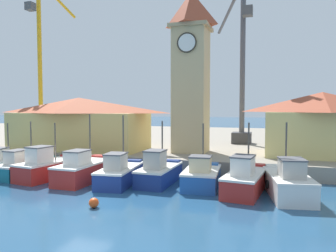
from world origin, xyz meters
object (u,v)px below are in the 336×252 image
(warehouse_right, at_px, (322,123))
(mooring_buoy, at_px, (94,203))
(fishing_boat_right_inner, at_px, (202,176))
(port_crane_near, at_px, (41,78))
(port_crane_far, at_px, (241,83))
(fishing_boat_center, at_px, (120,173))
(fishing_boat_left_outer, at_px, (25,166))
(fishing_boat_far_right, at_px, (288,183))
(fishing_boat_far_left, at_px, (3,163))
(warehouse_left, at_px, (79,123))
(fishing_boat_mid_right, at_px, (159,172))
(fishing_boat_right_outer, at_px, (246,179))
(fishing_boat_left_inner, at_px, (48,167))
(fishing_boat_mid_left, at_px, (85,170))
(clock_tower, at_px, (191,67))

(warehouse_right, relative_size, mooring_buoy, 18.09)
(fishing_boat_right_inner, distance_m, port_crane_near, 31.04)
(port_crane_far, bearing_deg, fishing_boat_center, -109.42)
(mooring_buoy, bearing_deg, warehouse_right, 50.39)
(fishing_boat_left_outer, height_order, warehouse_right, warehouse_right)
(fishing_boat_right_inner, xyz_separation_m, fishing_boat_far_right, (5.08, -0.67, 0.08))
(fishing_boat_far_left, height_order, warehouse_left, warehouse_left)
(fishing_boat_mid_right, bearing_deg, fishing_boat_far_left, 179.87)
(fishing_boat_right_outer, bearing_deg, port_crane_near, 149.06)
(fishing_boat_mid_right, height_order, port_crane_near, port_crane_near)
(fishing_boat_left_inner, relative_size, port_crane_far, 0.29)
(fishing_boat_center, height_order, port_crane_far, port_crane_far)
(fishing_boat_far_right, relative_size, warehouse_right, 0.58)
(port_crane_near, bearing_deg, fishing_boat_mid_left, -44.76)
(fishing_boat_far_right, xyz_separation_m, mooring_buoy, (-9.33, -5.16, -0.55))
(fishing_boat_center, height_order, fishing_boat_mid_right, fishing_boat_center)
(fishing_boat_right_inner, distance_m, fishing_boat_right_outer, 2.77)
(fishing_boat_far_left, xyz_separation_m, clock_tower, (13.16, 7.66, 7.79))
(fishing_boat_far_right, xyz_separation_m, port_crane_far, (-4.26, 17.14, 6.86))
(fishing_boat_far_left, distance_m, warehouse_left, 7.61)
(fishing_boat_far_left, relative_size, warehouse_left, 0.40)
(fishing_boat_center, bearing_deg, mooring_buoy, -78.57)
(fishing_boat_left_inner, distance_m, fishing_boat_right_outer, 13.59)
(fishing_boat_far_left, relative_size, clock_tower, 0.33)
(warehouse_right, relative_size, port_crane_near, 0.44)
(fishing_boat_left_outer, distance_m, port_crane_far, 23.09)
(port_crane_far, bearing_deg, fishing_boat_far_left, -135.51)
(fishing_boat_left_outer, xyz_separation_m, fishing_boat_mid_right, (10.19, 0.71, 0.08))
(fishing_boat_mid_left, height_order, fishing_boat_mid_right, fishing_boat_mid_left)
(fishing_boat_center, xyz_separation_m, warehouse_left, (-7.90, 7.47, 2.83))
(fishing_boat_left_inner, relative_size, fishing_boat_far_right, 0.97)
(fishing_boat_mid_right, xyz_separation_m, warehouse_right, (10.87, 8.84, 2.97))
(fishing_boat_far_left, xyz_separation_m, mooring_buoy, (11.55, -5.97, -0.42))
(fishing_boat_left_outer, relative_size, fishing_boat_right_outer, 0.91)
(fishing_boat_left_outer, distance_m, fishing_boat_right_outer, 15.82)
(fishing_boat_mid_left, relative_size, clock_tower, 0.34)
(port_crane_near, xyz_separation_m, port_crane_far, (25.97, 0.19, -1.21))
(fishing_boat_left_inner, height_order, clock_tower, clock_tower)
(clock_tower, relative_size, warehouse_right, 1.71)
(port_crane_near, bearing_deg, fishing_boat_far_right, -29.27)
(fishing_boat_far_left, height_order, port_crane_near, port_crane_near)
(fishing_boat_far_left, distance_m, warehouse_right, 25.55)
(fishing_boat_center, relative_size, port_crane_near, 0.25)
(fishing_boat_left_outer, xyz_separation_m, clock_tower, (10.44, 8.39, 7.79))
(fishing_boat_mid_right, height_order, fishing_boat_right_inner, fishing_boat_mid_right)
(fishing_boat_far_left, height_order, clock_tower, clock_tower)
(fishing_boat_left_outer, distance_m, mooring_buoy, 10.27)
(mooring_buoy, bearing_deg, fishing_boat_center, 101.43)
(port_crane_far, bearing_deg, fishing_boat_left_inner, -124.00)
(fishing_boat_far_left, bearing_deg, fishing_boat_mid_left, -6.84)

